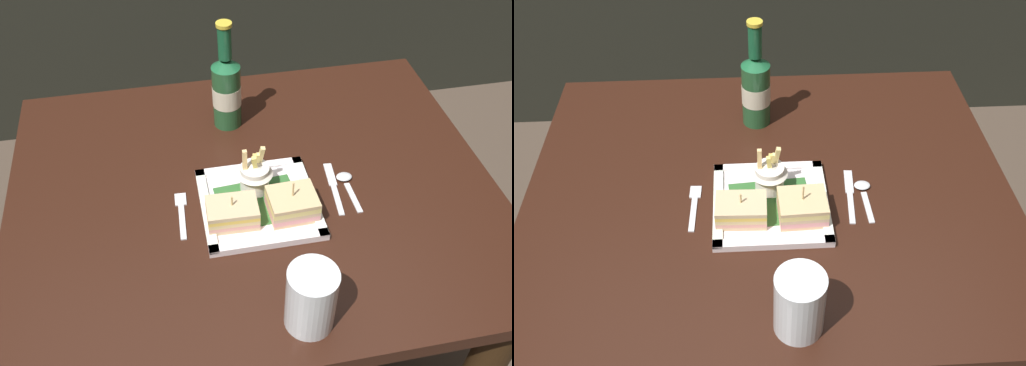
{
  "view_description": "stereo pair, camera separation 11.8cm",
  "coord_description": "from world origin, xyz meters",
  "views": [
    {
      "loc": [
        -0.16,
        -0.87,
        1.61
      ],
      "look_at": [
        0.0,
        -0.03,
        0.79
      ],
      "focal_mm": 39.78,
      "sensor_mm": 36.0,
      "label": 1
    },
    {
      "loc": [
        -0.05,
        -0.88,
        1.61
      ],
      "look_at": [
        0.0,
        -0.03,
        0.79
      ],
      "focal_mm": 39.78,
      "sensor_mm": 36.0,
      "label": 2
    }
  ],
  "objects": [
    {
      "name": "ground_plane",
      "position": [
        0.0,
        0.0,
        0.0
      ],
      "size": [
        6.0,
        6.0,
        0.0
      ],
      "primitive_type": "plane",
      "color": "#483A2F"
    },
    {
      "name": "knife",
      "position": [
        0.17,
        -0.03,
        0.75
      ],
      "size": [
        0.03,
        0.16,
        0.0
      ],
      "color": "silver",
      "rests_on": "dining_table"
    },
    {
      "name": "sandwich_half_right",
      "position": [
        0.06,
        -0.1,
        0.78
      ],
      "size": [
        0.1,
        0.09,
        0.08
      ],
      "color": "#E3B183",
      "rests_on": "square_plate"
    },
    {
      "name": "dining_table",
      "position": [
        0.0,
        0.0,
        0.6
      ],
      "size": [
        1.05,
        0.87,
        0.75
      ],
      "color": "black",
      "rests_on": "ground_plane"
    },
    {
      "name": "beer_bottle",
      "position": [
        -0.02,
        0.24,
        0.85
      ],
      "size": [
        0.07,
        0.07,
        0.27
      ],
      "color": "#22502B",
      "rests_on": "dining_table"
    },
    {
      "name": "spoon",
      "position": [
        0.2,
        -0.03,
        0.75
      ],
      "size": [
        0.03,
        0.12,
        0.01
      ],
      "color": "silver",
      "rests_on": "dining_table"
    },
    {
      "name": "square_plate",
      "position": [
        0.0,
        -0.06,
        0.75
      ],
      "size": [
        0.24,
        0.24,
        0.02
      ],
      "color": "white",
      "rests_on": "dining_table"
    },
    {
      "name": "water_glass",
      "position": [
        0.03,
        -0.35,
        0.8
      ],
      "size": [
        0.09,
        0.09,
        0.13
      ],
      "color": "silver",
      "rests_on": "dining_table"
    },
    {
      "name": "sandwich_half_left",
      "position": [
        -0.06,
        -0.1,
        0.78
      ],
      "size": [
        0.1,
        0.08,
        0.07
      ],
      "color": "#DDB587",
      "rests_on": "square_plate"
    },
    {
      "name": "fries_cup",
      "position": [
        -0.0,
        -0.01,
        0.8
      ],
      "size": [
        0.08,
        0.08,
        0.11
      ],
      "color": "silver",
      "rests_on": "square_plate"
    },
    {
      "name": "fork",
      "position": [
        -0.16,
        -0.05,
        0.75
      ],
      "size": [
        0.03,
        0.13,
        0.0
      ],
      "color": "silver",
      "rests_on": "dining_table"
    }
  ]
}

